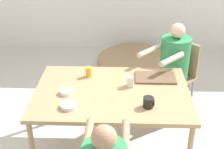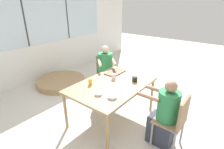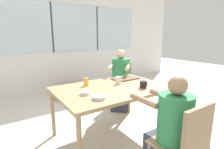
{
  "view_description": "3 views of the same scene",
  "coord_description": "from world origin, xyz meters",
  "px_view_note": "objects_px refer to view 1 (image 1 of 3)",
  "views": [
    {
      "loc": [
        0.09,
        -2.59,
        2.3
      ],
      "look_at": [
        0.0,
        0.0,
        0.9
      ],
      "focal_mm": 50.0,
      "sensor_mm": 36.0,
      "label": 1
    },
    {
      "loc": [
        -2.19,
        -1.69,
        2.08
      ],
      "look_at": [
        0.0,
        0.0,
        0.9
      ],
      "focal_mm": 28.0,
      "sensor_mm": 36.0,
      "label": 2
    },
    {
      "loc": [
        -1.29,
        -1.91,
        1.42
      ],
      "look_at": [
        0.0,
        0.0,
        0.9
      ],
      "focal_mm": 28.0,
      "sensor_mm": 36.0,
      "label": 3
    }
  ],
  "objects_px": {
    "person_woman_green_shirt": "(171,76)",
    "milk_carton_small": "(130,81)",
    "bowl_cereal": "(66,92)",
    "chair_for_woman_green_shirt": "(180,70)",
    "coffee_mug": "(149,102)",
    "bowl_white_shallow": "(69,106)",
    "juice_glass": "(89,72)",
    "folded_table_stack": "(136,62)"
  },
  "relations": [
    {
      "from": "coffee_mug",
      "to": "bowl_cereal",
      "type": "relative_size",
      "value": 0.86
    },
    {
      "from": "chair_for_woman_green_shirt",
      "to": "person_woman_green_shirt",
      "type": "relative_size",
      "value": 0.76
    },
    {
      "from": "juice_glass",
      "to": "bowl_cereal",
      "type": "xyz_separation_m",
      "value": [
        -0.18,
        -0.35,
        -0.03
      ]
    },
    {
      "from": "milk_carton_small",
      "to": "bowl_cereal",
      "type": "relative_size",
      "value": 0.93
    },
    {
      "from": "bowl_cereal",
      "to": "folded_table_stack",
      "type": "xyz_separation_m",
      "value": [
        0.76,
        2.05,
        -0.67
      ]
    },
    {
      "from": "juice_glass",
      "to": "bowl_cereal",
      "type": "distance_m",
      "value": 0.4
    },
    {
      "from": "milk_carton_small",
      "to": "folded_table_stack",
      "type": "bearing_deg",
      "value": 85.53
    },
    {
      "from": "chair_for_woman_green_shirt",
      "to": "milk_carton_small",
      "type": "xyz_separation_m",
      "value": [
        -0.63,
        -0.75,
        0.25
      ]
    },
    {
      "from": "person_woman_green_shirt",
      "to": "bowl_cereal",
      "type": "distance_m",
      "value": 1.39
    },
    {
      "from": "chair_for_woman_green_shirt",
      "to": "bowl_cereal",
      "type": "bearing_deg",
      "value": 79.96
    },
    {
      "from": "coffee_mug",
      "to": "bowl_white_shallow",
      "type": "xyz_separation_m",
      "value": [
        -0.71,
        -0.03,
        -0.03
      ]
    },
    {
      "from": "chair_for_woman_green_shirt",
      "to": "bowl_white_shallow",
      "type": "relative_size",
      "value": 5.98
    },
    {
      "from": "coffee_mug",
      "to": "folded_table_stack",
      "type": "xyz_separation_m",
      "value": [
        -0.01,
        2.25,
        -0.7
      ]
    },
    {
      "from": "bowl_white_shallow",
      "to": "bowl_cereal",
      "type": "xyz_separation_m",
      "value": [
        -0.06,
        0.23,
        0.0
      ]
    },
    {
      "from": "person_woman_green_shirt",
      "to": "bowl_white_shallow",
      "type": "relative_size",
      "value": 7.89
    },
    {
      "from": "person_woman_green_shirt",
      "to": "milk_carton_small",
      "type": "xyz_separation_m",
      "value": [
        -0.51,
        -0.62,
        0.26
      ]
    },
    {
      "from": "folded_table_stack",
      "to": "person_woman_green_shirt",
      "type": "bearing_deg",
      "value": -73.92
    },
    {
      "from": "chair_for_woman_green_shirt",
      "to": "juice_glass",
      "type": "relative_size",
      "value": 8.05
    },
    {
      "from": "person_woman_green_shirt",
      "to": "folded_table_stack",
      "type": "xyz_separation_m",
      "value": [
        -0.36,
        1.26,
        -0.44
      ]
    },
    {
      "from": "chair_for_woman_green_shirt",
      "to": "bowl_cereal",
      "type": "xyz_separation_m",
      "value": [
        -1.24,
        -0.91,
        0.22
      ]
    },
    {
      "from": "juice_glass",
      "to": "chair_for_woman_green_shirt",
      "type": "bearing_deg",
      "value": 27.9
    },
    {
      "from": "person_woman_green_shirt",
      "to": "coffee_mug",
      "type": "xyz_separation_m",
      "value": [
        -0.35,
        -0.98,
        0.26
      ]
    },
    {
      "from": "person_woman_green_shirt",
      "to": "milk_carton_small",
      "type": "height_order",
      "value": "person_woman_green_shirt"
    },
    {
      "from": "chair_for_woman_green_shirt",
      "to": "bowl_white_shallow",
      "type": "bearing_deg",
      "value": 87.66
    },
    {
      "from": "folded_table_stack",
      "to": "coffee_mug",
      "type": "bearing_deg",
      "value": -89.7
    },
    {
      "from": "chair_for_woman_green_shirt",
      "to": "milk_carton_small",
      "type": "bearing_deg",
      "value": 93.59
    },
    {
      "from": "person_woman_green_shirt",
      "to": "juice_glass",
      "type": "xyz_separation_m",
      "value": [
        -0.94,
        -0.44,
        0.26
      ]
    },
    {
      "from": "person_woman_green_shirt",
      "to": "milk_carton_small",
      "type": "distance_m",
      "value": 0.85
    },
    {
      "from": "coffee_mug",
      "to": "juice_glass",
      "type": "bearing_deg",
      "value": 137.18
    },
    {
      "from": "juice_glass",
      "to": "milk_carton_small",
      "type": "bearing_deg",
      "value": -23.51
    },
    {
      "from": "person_woman_green_shirt",
      "to": "bowl_cereal",
      "type": "xyz_separation_m",
      "value": [
        -1.12,
        -0.79,
        0.23
      ]
    },
    {
      "from": "milk_carton_small",
      "to": "bowl_cereal",
      "type": "xyz_separation_m",
      "value": [
        -0.61,
        -0.16,
        -0.03
      ]
    },
    {
      "from": "bowl_cereal",
      "to": "juice_glass",
      "type": "bearing_deg",
      "value": 62.61
    },
    {
      "from": "folded_table_stack",
      "to": "bowl_white_shallow",
      "type": "bearing_deg",
      "value": -107.04
    },
    {
      "from": "coffee_mug",
      "to": "bowl_cereal",
      "type": "height_order",
      "value": "coffee_mug"
    },
    {
      "from": "bowl_white_shallow",
      "to": "bowl_cereal",
      "type": "distance_m",
      "value": 0.24
    },
    {
      "from": "milk_carton_small",
      "to": "bowl_cereal",
      "type": "distance_m",
      "value": 0.63
    },
    {
      "from": "juice_glass",
      "to": "bowl_white_shallow",
      "type": "relative_size",
      "value": 0.74
    },
    {
      "from": "chair_for_woman_green_shirt",
      "to": "milk_carton_small",
      "type": "distance_m",
      "value": 1.01
    },
    {
      "from": "juice_glass",
      "to": "milk_carton_small",
      "type": "relative_size",
      "value": 1.0
    },
    {
      "from": "juice_glass",
      "to": "bowl_white_shallow",
      "type": "distance_m",
      "value": 0.59
    },
    {
      "from": "bowl_cereal",
      "to": "folded_table_stack",
      "type": "bearing_deg",
      "value": 69.69
    }
  ]
}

